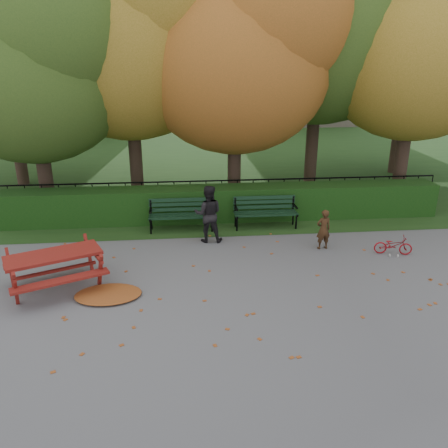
{
  "coord_description": "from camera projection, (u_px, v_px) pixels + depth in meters",
  "views": [
    {
      "loc": [
        -1.24,
        -8.01,
        4.36
      ],
      "look_at": [
        -0.33,
        1.27,
        1.0
      ],
      "focal_mm": 35.0,
      "sensor_mm": 36.0,
      "label": 1
    }
  ],
  "objects": [
    {
      "name": "tree_c",
      "position": [
        247.0,
        51.0,
        13.12
      ],
      "size": [
        6.3,
        6.0,
        8.0
      ],
      "color": "#32221D",
      "rests_on": "ground"
    },
    {
      "name": "adult",
      "position": [
        208.0,
        214.0,
        11.36
      ],
      "size": [
        0.79,
        0.64,
        1.52
      ],
      "primitive_type": "imported",
      "rotation": [
        0.0,
        0.0,
        3.05
      ],
      "color": "black",
      "rests_on": "ground"
    },
    {
      "name": "bicycle",
      "position": [
        393.0,
        245.0,
        10.72
      ],
      "size": [
        0.95,
        0.52,
        0.47
      ],
      "primitive_type": "imported",
      "rotation": [
        0.0,
        0.0,
        1.33
      ],
      "color": "maroon",
      "rests_on": "ground"
    },
    {
      "name": "leaf_scatter",
      "position": [
        244.0,
        282.0,
        9.37
      ],
      "size": [
        9.0,
        5.7,
        0.01
      ],
      "primitive_type": null,
      "color": "brown",
      "rests_on": "ground"
    },
    {
      "name": "tree_e",
      "position": [
        432.0,
        42.0,
        13.37
      ],
      "size": [
        6.09,
        5.8,
        8.16
      ],
      "color": "#32221D",
      "rests_on": "ground"
    },
    {
      "name": "ground",
      "position": [
        246.0,
        289.0,
        9.09
      ],
      "size": [
        90.0,
        90.0,
        0.0
      ],
      "primitive_type": "plane",
      "color": "slate",
      "rests_on": "ground"
    },
    {
      "name": "picnic_table",
      "position": [
        54.0,
        262.0,
        8.91
      ],
      "size": [
        2.3,
        2.12,
        0.9
      ],
      "rotation": [
        0.0,
        0.0,
        0.43
      ],
      "color": "maroon",
      "rests_on": "ground"
    },
    {
      "name": "tree_b",
      "position": [
        138.0,
        31.0,
        13.35
      ],
      "size": [
        6.72,
        6.4,
        8.79
      ],
      "color": "#32221D",
      "rests_on": "ground"
    },
    {
      "name": "tree_d",
      "position": [
        335.0,
        14.0,
        14.19
      ],
      "size": [
        7.14,
        6.8,
        9.58
      ],
      "color": "#32221D",
      "rests_on": "ground"
    },
    {
      "name": "building_left",
      "position": [
        64.0,
        19.0,
        30.07
      ],
      "size": [
        10.0,
        7.0,
        15.0
      ],
      "primitive_type": "cube",
      "color": "tan",
      "rests_on": "ground"
    },
    {
      "name": "tree_g",
      "position": [
        421.0,
        40.0,
        17.18
      ],
      "size": [
        6.3,
        6.0,
        8.55
      ],
      "color": "#32221D",
      "rests_on": "ground"
    },
    {
      "name": "tree_a",
      "position": [
        38.0,
        61.0,
        12.31
      ],
      "size": [
        5.88,
        5.6,
        7.48
      ],
      "color": "#32221D",
      "rests_on": "ground"
    },
    {
      "name": "iron_fence",
      "position": [
        222.0,
        195.0,
        13.87
      ],
      "size": [
        14.0,
        0.04,
        1.02
      ],
      "color": "black",
      "rests_on": "ground"
    },
    {
      "name": "grass_strip",
      "position": [
        206.0,
        158.0,
        22.2
      ],
      "size": [
        90.0,
        90.0,
        0.0
      ],
      "primitive_type": "plane",
      "color": "#1C3A15",
      "rests_on": "ground"
    },
    {
      "name": "bench_right",
      "position": [
        265.0,
        210.0,
        12.48
      ],
      "size": [
        1.8,
        0.57,
        0.88
      ],
      "color": "black",
      "rests_on": "ground"
    },
    {
      "name": "building_right",
      "position": [
        297.0,
        45.0,
        34.01
      ],
      "size": [
        9.0,
        6.0,
        12.0
      ],
      "primitive_type": "cube",
      "color": "tan",
      "rests_on": "ground"
    },
    {
      "name": "child",
      "position": [
        323.0,
        229.0,
        10.96
      ],
      "size": [
        0.41,
        0.3,
        1.03
      ],
      "primitive_type": "imported",
      "rotation": [
        0.0,
        0.0,
        3.3
      ],
      "color": "#3B2313",
      "rests_on": "ground"
    },
    {
      "name": "hedge",
      "position": [
        224.0,
        203.0,
        13.14
      ],
      "size": [
        13.0,
        0.9,
        1.0
      ],
      "primitive_type": "cube",
      "color": "black",
      "rests_on": "ground"
    },
    {
      "name": "tree_f",
      "position": [
        7.0,
        26.0,
        15.16
      ],
      "size": [
        6.93,
        6.6,
        9.19
      ],
      "color": "#32221D",
      "rests_on": "ground"
    },
    {
      "name": "leaf_pile",
      "position": [
        108.0,
        294.0,
        8.79
      ],
      "size": [
        1.45,
        1.1,
        0.09
      ],
      "primitive_type": "ellipsoid",
      "rotation": [
        0.0,
        0.0,
        0.13
      ],
      "color": "brown",
      "rests_on": "ground"
    },
    {
      "name": "bench_left",
      "position": [
        181.0,
        212.0,
        12.26
      ],
      "size": [
        1.8,
        0.57,
        0.88
      ],
      "color": "black",
      "rests_on": "ground"
    }
  ]
}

